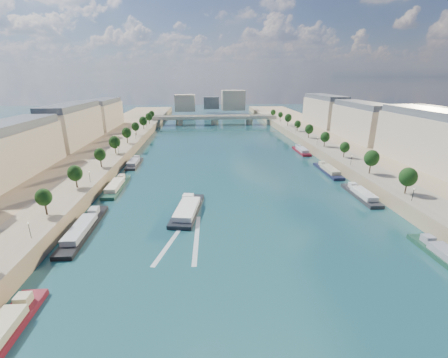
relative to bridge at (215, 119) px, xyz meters
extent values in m
plane|color=#0B2934|center=(0.00, -140.11, -5.08)|extent=(700.00, 700.00, 0.00)
cube|color=#9E8460|center=(-72.00, -140.11, -2.58)|extent=(44.00, 520.00, 5.00)
cube|color=#9E8460|center=(72.00, -140.11, -2.58)|extent=(44.00, 520.00, 5.00)
cube|color=gray|center=(-57.00, -140.11, -0.03)|extent=(14.00, 520.00, 0.10)
cube|color=gray|center=(57.00, -140.11, -0.03)|extent=(14.00, 520.00, 0.10)
cylinder|color=#382B1E|center=(-55.00, -198.11, 1.83)|extent=(0.50, 0.50, 3.82)
ellipsoid|color=black|center=(-55.00, -198.11, 5.42)|extent=(4.80, 4.80, 5.52)
cylinder|color=#382B1E|center=(-55.00, -174.11, 1.83)|extent=(0.50, 0.50, 3.82)
ellipsoid|color=black|center=(-55.00, -174.11, 5.42)|extent=(4.80, 4.80, 5.52)
cylinder|color=#382B1E|center=(-55.00, -150.11, 1.83)|extent=(0.50, 0.50, 3.82)
ellipsoid|color=black|center=(-55.00, -150.11, 5.42)|extent=(4.80, 4.80, 5.52)
cylinder|color=#382B1E|center=(-55.00, -126.11, 1.83)|extent=(0.50, 0.50, 3.82)
ellipsoid|color=black|center=(-55.00, -126.11, 5.42)|extent=(4.80, 4.80, 5.52)
cylinder|color=#382B1E|center=(-55.00, -102.11, 1.83)|extent=(0.50, 0.50, 3.82)
ellipsoid|color=black|center=(-55.00, -102.11, 5.42)|extent=(4.80, 4.80, 5.52)
cylinder|color=#382B1E|center=(-55.00, -78.11, 1.83)|extent=(0.50, 0.50, 3.82)
ellipsoid|color=black|center=(-55.00, -78.11, 5.42)|extent=(4.80, 4.80, 5.52)
cylinder|color=#382B1E|center=(-55.00, -54.11, 1.83)|extent=(0.50, 0.50, 3.82)
ellipsoid|color=black|center=(-55.00, -54.11, 5.42)|extent=(4.80, 4.80, 5.52)
cylinder|color=#382B1E|center=(-55.00, -30.11, 1.83)|extent=(0.50, 0.50, 3.82)
ellipsoid|color=black|center=(-55.00, -30.11, 5.42)|extent=(4.80, 4.80, 5.52)
cylinder|color=#382B1E|center=(-55.00, -6.11, 1.83)|extent=(0.50, 0.50, 3.82)
ellipsoid|color=black|center=(-55.00, -6.11, 5.42)|extent=(4.80, 4.80, 5.52)
cylinder|color=#382B1E|center=(55.00, -190.11, 1.83)|extent=(0.50, 0.50, 3.82)
ellipsoid|color=black|center=(55.00, -190.11, 5.42)|extent=(4.80, 4.80, 5.52)
cylinder|color=#382B1E|center=(55.00, -166.11, 1.83)|extent=(0.50, 0.50, 3.82)
ellipsoid|color=black|center=(55.00, -166.11, 5.42)|extent=(4.80, 4.80, 5.52)
cylinder|color=#382B1E|center=(55.00, -142.11, 1.83)|extent=(0.50, 0.50, 3.82)
ellipsoid|color=black|center=(55.00, -142.11, 5.42)|extent=(4.80, 4.80, 5.52)
cylinder|color=#382B1E|center=(55.00, -118.11, 1.83)|extent=(0.50, 0.50, 3.82)
ellipsoid|color=black|center=(55.00, -118.11, 5.42)|extent=(4.80, 4.80, 5.52)
cylinder|color=#382B1E|center=(55.00, -94.11, 1.83)|extent=(0.50, 0.50, 3.82)
ellipsoid|color=black|center=(55.00, -94.11, 5.42)|extent=(4.80, 4.80, 5.52)
cylinder|color=#382B1E|center=(55.00, -70.11, 1.83)|extent=(0.50, 0.50, 3.82)
ellipsoid|color=black|center=(55.00, -70.11, 5.42)|extent=(4.80, 4.80, 5.52)
cylinder|color=#382B1E|center=(55.00, -46.11, 1.83)|extent=(0.50, 0.50, 3.82)
ellipsoid|color=black|center=(55.00, -46.11, 5.42)|extent=(4.80, 4.80, 5.52)
cylinder|color=#382B1E|center=(55.00, -22.11, 1.83)|extent=(0.50, 0.50, 3.82)
ellipsoid|color=black|center=(55.00, -22.11, 5.42)|extent=(4.80, 4.80, 5.52)
cylinder|color=#382B1E|center=(55.00, 1.89, 1.83)|extent=(0.50, 0.50, 3.82)
ellipsoid|color=black|center=(55.00, 1.89, 5.42)|extent=(4.80, 4.80, 5.52)
cylinder|color=black|center=(-52.50, -210.11, 1.92)|extent=(0.14, 0.14, 4.00)
sphere|color=#FFE5B2|center=(-52.50, -210.11, 4.02)|extent=(0.36, 0.36, 0.36)
cylinder|color=black|center=(-52.50, -170.11, 1.92)|extent=(0.14, 0.14, 4.00)
sphere|color=#FFE5B2|center=(-52.50, -170.11, 4.02)|extent=(0.36, 0.36, 0.36)
cylinder|color=black|center=(-52.50, -130.11, 1.92)|extent=(0.14, 0.14, 4.00)
sphere|color=#FFE5B2|center=(-52.50, -130.11, 4.02)|extent=(0.36, 0.36, 0.36)
cylinder|color=black|center=(-52.50, -90.11, 1.92)|extent=(0.14, 0.14, 4.00)
sphere|color=#FFE5B2|center=(-52.50, -90.11, 4.02)|extent=(0.36, 0.36, 0.36)
cylinder|color=black|center=(-52.50, -50.11, 1.92)|extent=(0.14, 0.14, 4.00)
sphere|color=#FFE5B2|center=(-52.50, -50.11, 4.02)|extent=(0.36, 0.36, 0.36)
cylinder|color=black|center=(52.50, -195.11, 1.92)|extent=(0.14, 0.14, 4.00)
sphere|color=#FFE5B2|center=(52.50, -195.11, 4.02)|extent=(0.36, 0.36, 0.36)
cylinder|color=black|center=(52.50, -155.11, 1.92)|extent=(0.14, 0.14, 4.00)
sphere|color=#FFE5B2|center=(52.50, -155.11, 4.02)|extent=(0.36, 0.36, 0.36)
cylinder|color=black|center=(52.50, -115.11, 1.92)|extent=(0.14, 0.14, 4.00)
sphere|color=#FFE5B2|center=(52.50, -115.11, 4.02)|extent=(0.36, 0.36, 0.36)
cylinder|color=black|center=(52.50, -75.11, 1.92)|extent=(0.14, 0.14, 4.00)
sphere|color=#FFE5B2|center=(52.50, -75.11, 4.02)|extent=(0.36, 0.36, 0.36)
cylinder|color=black|center=(52.50, -35.11, 1.92)|extent=(0.14, 0.14, 4.00)
sphere|color=#FFE5B2|center=(52.50, -35.11, 4.02)|extent=(0.36, 0.36, 0.36)
cube|color=#BDAB91|center=(-85.00, -157.11, 9.92)|extent=(16.00, 52.00, 20.00)
cube|color=#474C54|center=(-85.00, -157.11, 21.52)|extent=(14.72, 50.44, 3.20)
cube|color=#BDAB91|center=(-85.00, -99.11, 9.92)|extent=(16.00, 52.00, 20.00)
cube|color=#474C54|center=(-85.00, -99.11, 21.52)|extent=(14.72, 50.44, 3.20)
cube|color=#BDAB91|center=(-85.00, -41.11, 9.92)|extent=(16.00, 52.00, 20.00)
cube|color=#474C54|center=(-85.00, -41.11, 21.52)|extent=(14.72, 50.44, 3.20)
cube|color=#BDAB91|center=(85.00, -157.11, 9.92)|extent=(16.00, 52.00, 20.00)
cube|color=#474C54|center=(85.00, -157.11, 21.52)|extent=(14.72, 50.44, 3.20)
cube|color=#BDAB91|center=(85.00, -99.11, 9.92)|extent=(16.00, 52.00, 20.00)
cube|color=#474C54|center=(85.00, -99.11, 21.52)|extent=(14.72, 50.44, 3.20)
cube|color=#BDAB91|center=(85.00, -41.11, 9.92)|extent=(16.00, 52.00, 20.00)
cube|color=#474C54|center=(85.00, -41.11, 21.52)|extent=(14.72, 50.44, 3.20)
cube|color=#BDAB91|center=(-30.00, 69.89, 8.92)|extent=(22.00, 18.00, 18.00)
cube|color=#BDAB91|center=(25.00, 79.89, 10.92)|extent=(26.00, 20.00, 22.00)
cube|color=#474C54|center=(0.00, 94.89, 6.92)|extent=(18.00, 16.00, 14.00)
cube|color=#C1B79E|center=(0.00, 0.00, 1.12)|extent=(112.00, 11.00, 2.20)
cube|color=#C1B79E|center=(0.00, -5.00, 2.62)|extent=(112.00, 0.80, 0.90)
cube|color=#C1B79E|center=(0.00, 5.00, 2.62)|extent=(112.00, 0.80, 0.90)
cylinder|color=#C1B79E|center=(-32.00, 0.00, -2.58)|extent=(6.40, 6.40, 5.00)
cylinder|color=#C1B79E|center=(0.00, 0.00, -2.58)|extent=(6.40, 6.40, 5.00)
cylinder|color=#C1B79E|center=(32.00, 0.00, -2.58)|extent=(6.40, 6.40, 5.00)
cube|color=#C1B79E|center=(-52.00, 0.00, -2.58)|extent=(6.00, 12.00, 5.00)
cube|color=#C1B79E|center=(52.00, 0.00, -2.58)|extent=(6.00, 12.00, 5.00)
cube|color=black|center=(-16.88, -187.00, -4.79)|extent=(10.87, 25.75, 1.78)
cube|color=white|center=(-16.88, -189.00, -3.10)|extent=(8.26, 16.92, 1.60)
cube|color=white|center=(-16.88, -179.52, -3.00)|extent=(3.98, 3.51, 1.80)
cube|color=silver|center=(-20.08, -204.00, -5.06)|extent=(8.24, 25.34, 0.04)
cube|color=silver|center=(-13.68, -204.00, -5.06)|extent=(2.02, 26.02, 0.04)
cube|color=maroon|center=(-45.50, -233.69, -4.78)|extent=(5.00, 19.70, 1.80)
cube|color=#B8B38A|center=(-45.50, -227.78, -2.98)|extent=(2.50, 2.36, 1.80)
cube|color=black|center=(-45.50, -197.74, -4.78)|extent=(5.00, 29.56, 1.80)
cube|color=#A6ABB2|center=(-45.50, -200.11, -3.08)|extent=(4.10, 16.26, 1.60)
cube|color=#A6ABB2|center=(-45.50, -188.88, -2.98)|extent=(2.50, 3.55, 1.80)
cube|color=#1B4334|center=(-45.50, -163.06, -4.78)|extent=(5.00, 25.82, 1.80)
cube|color=beige|center=(-45.50, -165.13, -3.08)|extent=(4.10, 14.20, 1.60)
cube|color=beige|center=(-45.50, -155.32, -2.98)|extent=(2.50, 3.10, 1.80)
cube|color=#2B2B2E|center=(-45.50, -130.16, -4.78)|extent=(5.00, 20.79, 1.80)
cube|color=#929198|center=(-45.50, -131.82, -3.08)|extent=(4.10, 11.44, 1.60)
cube|color=#929198|center=(-45.50, -123.92, -2.98)|extent=(2.50, 2.50, 1.80)
cube|color=#1A412F|center=(45.50, -218.90, -4.78)|extent=(5.00, 21.72, 1.80)
cube|color=gray|center=(45.50, -212.38, -2.98)|extent=(2.50, 2.61, 1.80)
cube|color=#2A292C|center=(45.50, -178.76, -4.78)|extent=(5.00, 22.05, 1.80)
cube|color=silver|center=(45.50, -180.53, -3.08)|extent=(4.10, 12.13, 1.60)
cube|color=silver|center=(45.50, -172.15, -2.98)|extent=(2.50, 2.65, 1.80)
cube|color=#191D38|center=(45.50, -149.01, -4.78)|extent=(5.00, 24.48, 1.80)
cube|color=#C3B892|center=(45.50, -150.97, -3.08)|extent=(4.10, 13.46, 1.60)
cube|color=#C3B892|center=(45.50, -141.67, -2.98)|extent=(2.50, 2.94, 1.80)
cube|color=maroon|center=(45.50, -110.35, -4.78)|extent=(5.00, 21.02, 1.80)
cube|color=#B3B9C0|center=(45.50, -112.03, -3.08)|extent=(4.10, 11.56, 1.60)
cube|color=#B3B9C0|center=(45.50, -104.04, -2.98)|extent=(2.50, 2.52, 1.80)
camera|label=1|loc=(-11.44, -275.82, 36.21)|focal=24.00mm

